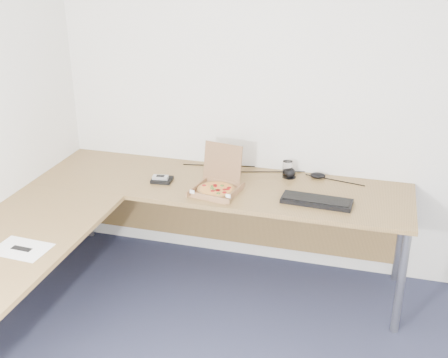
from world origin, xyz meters
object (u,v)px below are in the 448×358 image
(pizza_box, at_px, (217,187))
(desk, at_px, (153,209))
(drinking_glass, at_px, (287,169))
(keyboard, at_px, (317,201))
(wallet, at_px, (162,180))

(pizza_box, bearing_deg, desk, -127.45)
(pizza_box, height_order, drinking_glass, pizza_box)
(pizza_box, relative_size, keyboard, 0.72)
(desk, relative_size, wallet, 18.55)
(desk, bearing_deg, keyboard, 17.03)
(wallet, bearing_deg, pizza_box, -13.30)
(wallet, bearing_deg, keyboard, -8.09)
(pizza_box, xyz_separation_m, wallet, (-0.40, 0.06, -0.02))
(drinking_glass, distance_m, wallet, 0.86)
(desk, height_order, wallet, wallet)
(wallet, bearing_deg, desk, -83.08)
(desk, xyz_separation_m, keyboard, (0.97, 0.30, 0.04))
(keyboard, distance_m, wallet, 1.05)
(drinking_glass, xyz_separation_m, keyboard, (0.25, -0.36, -0.05))
(pizza_box, xyz_separation_m, drinking_glass, (0.40, 0.36, 0.03))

